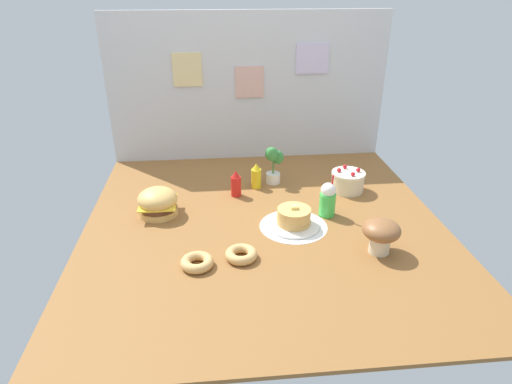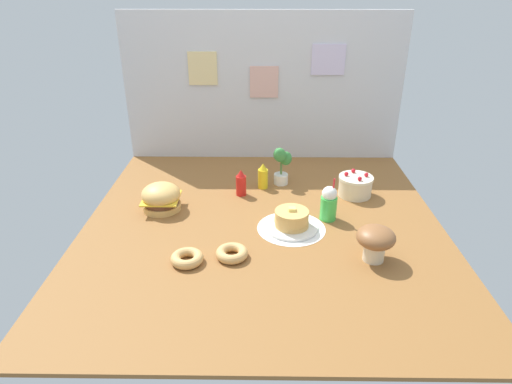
% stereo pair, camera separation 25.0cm
% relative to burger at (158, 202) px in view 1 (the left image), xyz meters
% --- Properties ---
extents(ground_plane, '(2.01, 2.10, 0.02)m').
position_rel_burger_xyz_m(ground_plane, '(0.61, -0.18, -0.09)').
color(ground_plane, brown).
extents(back_wall, '(2.01, 0.04, 1.06)m').
position_rel_burger_xyz_m(back_wall, '(0.61, 0.87, 0.45)').
color(back_wall, silver).
rests_on(back_wall, ground_plane).
extents(doily_mat, '(0.38, 0.38, 0.00)m').
position_rel_burger_xyz_m(doily_mat, '(0.76, -0.22, -0.08)').
color(doily_mat, white).
rests_on(doily_mat, ground_plane).
extents(burger, '(0.23, 0.23, 0.17)m').
position_rel_burger_xyz_m(burger, '(0.00, 0.00, 0.00)').
color(burger, '#DBA859').
rests_on(burger, ground_plane).
extents(pancake_stack, '(0.29, 0.29, 0.13)m').
position_rel_burger_xyz_m(pancake_stack, '(0.76, -0.22, -0.03)').
color(pancake_stack, white).
rests_on(pancake_stack, doily_mat).
extents(layer_cake, '(0.22, 0.22, 0.16)m').
position_rel_burger_xyz_m(layer_cake, '(1.19, 0.20, -0.01)').
color(layer_cake, beige).
rests_on(layer_cake, ground_plane).
extents(ketchup_bottle, '(0.07, 0.07, 0.17)m').
position_rel_burger_xyz_m(ketchup_bottle, '(0.47, 0.20, 0.00)').
color(ketchup_bottle, red).
rests_on(ketchup_bottle, ground_plane).
extents(mustard_bottle, '(0.07, 0.07, 0.17)m').
position_rel_burger_xyz_m(mustard_bottle, '(0.61, 0.31, 0.00)').
color(mustard_bottle, yellow).
rests_on(mustard_bottle, ground_plane).
extents(cream_soda_cup, '(0.09, 0.09, 0.26)m').
position_rel_burger_xyz_m(cream_soda_cup, '(0.98, -0.11, 0.02)').
color(cream_soda_cup, green).
rests_on(cream_soda_cup, ground_plane).
extents(donut_pink_glaze, '(0.16, 0.16, 0.05)m').
position_rel_burger_xyz_m(donut_pink_glaze, '(0.23, -0.55, -0.05)').
color(donut_pink_glaze, tan).
rests_on(donut_pink_glaze, ground_plane).
extents(donut_chocolate, '(0.16, 0.16, 0.05)m').
position_rel_burger_xyz_m(donut_chocolate, '(0.45, -0.50, -0.05)').
color(donut_chocolate, tan).
rests_on(donut_chocolate, ground_plane).
extents(potted_plant, '(0.12, 0.11, 0.26)m').
position_rel_burger_xyz_m(potted_plant, '(0.73, 0.37, 0.06)').
color(potted_plant, white).
rests_on(potted_plant, ground_plane).
extents(mushroom_stool, '(0.19, 0.19, 0.18)m').
position_rel_burger_xyz_m(mushroom_stool, '(1.15, -0.51, 0.03)').
color(mushroom_stool, beige).
rests_on(mushroom_stool, ground_plane).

